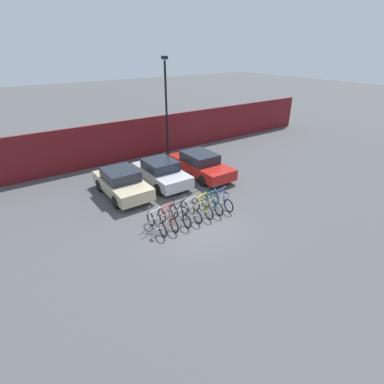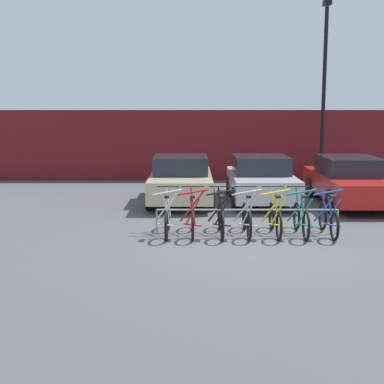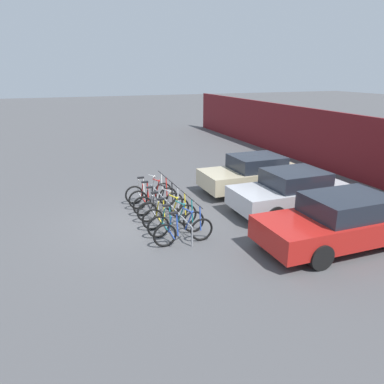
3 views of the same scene
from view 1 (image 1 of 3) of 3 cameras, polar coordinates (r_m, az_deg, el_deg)
The scene contains 14 objects.
ground_plane at distance 13.50m, azimuth 0.95°, elevation -6.04°, with size 120.00×120.00×0.00m, color #4C4C4F.
hoarding_wall at distance 20.74m, azimuth -14.79°, elevation 9.00°, with size 36.00×0.16×2.72m, color maroon.
bike_rack at distance 13.75m, azimuth -0.51°, elevation -3.00°, with size 4.16×0.04×0.57m.
bicycle_white at distance 12.90m, azimuth -6.79°, elevation -5.95°, with size 0.68×1.71×1.05m.
bicycle_red at distance 13.13m, azimuth -4.62°, elevation -5.21°, with size 0.68×1.71×1.05m.
bicycle_black at distance 13.41m, azimuth -2.27°, elevation -4.41°, with size 0.68×1.71×1.05m.
bicycle_silver at distance 13.69m, azimuth -0.23°, elevation -3.70°, with size 0.68×1.71×1.05m.
bicycle_yellow at distance 14.02m, azimuth 1.92°, elevation -2.95°, with size 0.68×1.71×1.05m.
bicycle_teal at distance 14.33m, azimuth 3.78°, elevation -2.29°, with size 0.68×1.71×1.05m.
bicycle_blue at distance 14.68m, azimuth 5.65°, elevation -1.63°, with size 0.68×1.71×1.05m.
car_beige at distance 16.18m, azimuth -13.22°, elevation 1.75°, with size 1.91×4.04×1.40m.
car_silver at distance 17.13m, azimuth -5.87°, elevation 3.73°, with size 1.91×3.97×1.40m.
car_red at distance 18.23m, azimuth 1.64°, elevation 5.29°, with size 1.91×4.59×1.40m.
lamp_post at distance 20.81m, azimuth -4.93°, elevation 16.32°, with size 0.24×0.44×6.59m.
Camera 1 is at (-6.73, -9.22, 7.22)m, focal length 28.00 mm.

